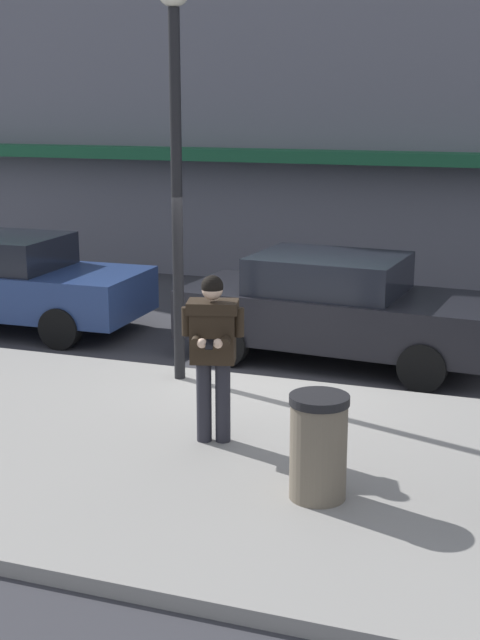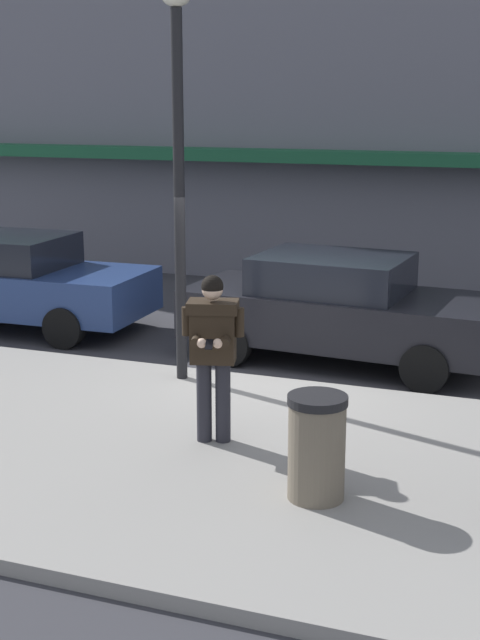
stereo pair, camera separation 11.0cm
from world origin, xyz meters
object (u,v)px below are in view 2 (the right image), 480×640
object	(u,v)px
man_texting_on_phone	(213,341)
trash_bin	(317,447)
parked_sedan_near	(12,281)
parked_sedan_mid	(341,308)
street_lamp_post	(178,145)

from	to	relation	value
man_texting_on_phone	trash_bin	bearing A→B (deg)	-34.60
parked_sedan_near	trash_bin	distance (m)	8.13
trash_bin	parked_sedan_mid	bearing A→B (deg)	101.59
parked_sedan_mid	parked_sedan_near	bearing A→B (deg)	179.43
parked_sedan_near	parked_sedan_mid	xyz separation A→B (m)	(5.55, -0.06, 0.00)
street_lamp_post	trash_bin	bearing A→B (deg)	-47.77
parked_sedan_mid	street_lamp_post	size ratio (longest dim) A/B	0.95
parked_sedan_mid	trash_bin	xyz separation A→B (m)	(0.98, -4.79, -0.16)
parked_sedan_near	parked_sedan_mid	distance (m)	5.55
man_texting_on_phone	street_lamp_post	distance (m)	2.96
street_lamp_post	parked_sedan_near	bearing A→B (deg)	153.30
parked_sedan_near	street_lamp_post	bearing A→B (deg)	-26.70
parked_sedan_near	trash_bin	xyz separation A→B (m)	(6.53, -4.85, -0.16)
parked_sedan_mid	man_texting_on_phone	xyz separation A→B (m)	(-0.41, -3.83, 0.46)
parked_sedan_mid	street_lamp_post	xyz separation A→B (m)	(-1.63, -1.91, 2.35)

